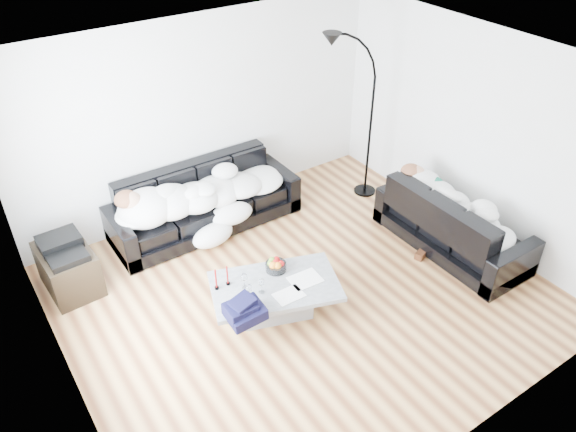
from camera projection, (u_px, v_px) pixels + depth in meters
ground at (303, 294)px, 6.34m from camera, size 5.00×5.00×0.00m
wall_back at (202, 118)px, 7.13m from camera, size 5.00×0.02×2.60m
wall_left at (48, 293)px, 4.45m from camera, size 0.02×4.50×2.60m
wall_right at (474, 134)px, 6.75m from camera, size 0.02×4.50×2.60m
ceiling at (307, 72)px, 4.85m from camera, size 5.00×5.00×0.00m
sofa_back at (205, 200)px, 7.20m from camera, size 2.45×0.85×0.80m
sofa_right at (454, 221)px, 6.83m from camera, size 0.83×1.94×0.79m
sleeper_back at (205, 187)px, 7.03m from camera, size 2.07×0.72×0.41m
sleeper_right at (457, 205)px, 6.70m from camera, size 0.70×1.66×0.41m
teal_cushion at (418, 178)px, 7.02m from camera, size 0.42×0.38×0.20m
coffee_table at (275, 298)px, 6.00m from camera, size 1.52×1.18×0.39m
fruit_bowl at (276, 265)px, 6.05m from camera, size 0.29×0.29×0.14m
wine_glass_a at (244, 281)px, 5.81m from camera, size 0.09×0.09×0.18m
wine_glass_b at (249, 291)px, 5.68m from camera, size 0.09×0.09×0.17m
wine_glass_c at (262, 286)px, 5.74m from camera, size 0.07×0.07×0.17m
candle_left at (216, 280)px, 5.77m from camera, size 0.05×0.05×0.25m
candle_right at (227, 276)px, 5.82m from camera, size 0.05×0.05×0.24m
newspaper_a at (305, 279)px, 5.95m from camera, size 0.35×0.27×0.01m
newspaper_b at (289, 295)px, 5.75m from camera, size 0.30×0.22×0.01m
navy_jacket at (244, 304)px, 5.40m from camera, size 0.44×0.39×0.19m
shoes at (423, 247)px, 6.96m from camera, size 0.48×0.37×0.10m
av_cabinet at (69, 269)px, 6.29m from camera, size 0.56×0.79×0.52m
stereo at (62, 246)px, 6.10m from camera, size 0.45×0.36×0.13m
floor_lamp at (371, 124)px, 7.51m from camera, size 0.80×0.40×2.12m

